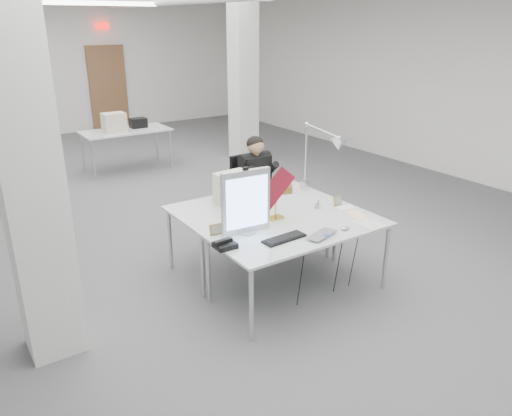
{
  "coord_description": "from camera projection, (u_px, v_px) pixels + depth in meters",
  "views": [
    {
      "loc": [
        -2.89,
        -6.03,
        2.68
      ],
      "look_at": [
        -0.2,
        -2.0,
        0.85
      ],
      "focal_mm": 35.0,
      "sensor_mm": 36.0,
      "label": 1
    }
  ],
  "objects": [
    {
      "name": "picture_frame_right",
      "position": [
        337.0,
        201.0,
        5.52
      ],
      "size": [
        0.14,
        0.06,
        0.1
      ],
      "primitive_type": "cube",
      "rotation": [
        -0.21,
        0.0,
        0.18
      ],
      "color": "tan",
      "rests_on": "desk_main"
    },
    {
      "name": "bg_desk_a",
      "position": [
        125.0,
        131.0,
        9.32
      ],
      "size": [
        1.6,
        0.8,
        0.02
      ],
      "primitive_type": "cube",
      "color": "silver",
      "rests_on": "room_shell"
    },
    {
      "name": "paper_stack_a",
      "position": [
        368.0,
        224.0,
        5.03
      ],
      "size": [
        0.25,
        0.33,
        0.01
      ],
      "primitive_type": "cube",
      "rotation": [
        0.0,
        0.0,
        0.13
      ],
      "color": "silver",
      "rests_on": "desk_main"
    },
    {
      "name": "beige_monitor",
      "position": [
        236.0,
        190.0,
        5.49
      ],
      "size": [
        0.4,
        0.38,
        0.36
      ],
      "primitive_type": "cube",
      "rotation": [
        0.0,
        0.0,
        0.07
      ],
      "color": "beige",
      "rests_on": "desk_second"
    },
    {
      "name": "bankers_lamp",
      "position": [
        276.0,
        203.0,
        5.11
      ],
      "size": [
        0.33,
        0.2,
        0.35
      ],
      "primitive_type": null,
      "rotation": [
        0.0,
        0.0,
        -0.29
      ],
      "color": "gold",
      "rests_on": "desk_main"
    },
    {
      "name": "desk_clock",
      "position": [
        317.0,
        204.0,
        5.44
      ],
      "size": [
        0.09,
        0.06,
        0.09
      ],
      "primitive_type": "cylinder",
      "rotation": [
        1.57,
        0.0,
        0.43
      ],
      "color": "#ACADB1",
      "rests_on": "desk_main"
    },
    {
      "name": "office_chair",
      "position": [
        254.0,
        193.0,
        6.45
      ],
      "size": [
        0.6,
        0.6,
        1.17
      ],
      "primitive_type": null,
      "rotation": [
        0.0,
        0.0,
        0.05
      ],
      "color": "black",
      "rests_on": "room_shell"
    },
    {
      "name": "desk_phone",
      "position": [
        225.0,
        245.0,
        4.5
      ],
      "size": [
        0.2,
        0.18,
        0.05
      ],
      "primitive_type": "cube",
      "rotation": [
        0.0,
        0.0,
        -0.03
      ],
      "color": "black",
      "rests_on": "desk_main"
    },
    {
      "name": "pennant",
      "position": [
        274.0,
        191.0,
        4.84
      ],
      "size": [
        0.44,
        0.13,
        0.48
      ],
      "primitive_type": "cube",
      "rotation": [
        0.0,
        -0.87,
        -0.26
      ],
      "color": "maroon",
      "rests_on": "monitor"
    },
    {
      "name": "desk_main",
      "position": [
        301.0,
        229.0,
        4.93
      ],
      "size": [
        1.8,
        0.9,
        0.02
      ],
      "primitive_type": "cube",
      "color": "silver",
      "rests_on": "room_shell"
    },
    {
      "name": "laptop",
      "position": [
        326.0,
        237.0,
        4.7
      ],
      "size": [
        0.41,
        0.32,
        0.03
      ],
      "primitive_type": "imported",
      "rotation": [
        0.0,
        0.0,
        0.29
      ],
      "color": "#ACACB0",
      "rests_on": "desk_main"
    },
    {
      "name": "monitor",
      "position": [
        246.0,
        202.0,
        4.73
      ],
      "size": [
        0.5,
        0.1,
        0.62
      ],
      "primitive_type": "cube",
      "rotation": [
        0.0,
        0.0,
        -0.09
      ],
      "color": "silver",
      "rests_on": "desk_main"
    },
    {
      "name": "room_shell",
      "position": [
        182.0,
        99.0,
        6.66
      ],
      "size": [
        10.04,
        14.04,
        3.24
      ],
      "color": "#535355",
      "rests_on": "ground"
    },
    {
      "name": "paper_stack_c",
      "position": [
        346.0,
        207.0,
        5.46
      ],
      "size": [
        0.21,
        0.16,
        0.01
      ],
      "primitive_type": "cube",
      "rotation": [
        0.0,
        0.0,
        -0.18
      ],
      "color": "white",
      "rests_on": "desk_main"
    },
    {
      "name": "mouse",
      "position": [
        345.0,
        228.0,
        4.88
      ],
      "size": [
        0.11,
        0.1,
        0.04
      ],
      "primitive_type": "ellipsoid",
      "rotation": [
        0.0,
        0.0,
        0.4
      ],
      "color": "#B3B3B8",
      "rests_on": "desk_main"
    },
    {
      "name": "picture_frame_left",
      "position": [
        216.0,
        229.0,
        4.77
      ],
      "size": [
        0.14,
        0.04,
        0.11
      ],
      "primitive_type": "cube",
      "rotation": [
        -0.21,
        0.0,
        -0.07
      ],
      "color": "tan",
      "rests_on": "desk_main"
    },
    {
      "name": "desk_second",
      "position": [
        251.0,
        203.0,
        5.63
      ],
      "size": [
        1.8,
        0.9,
        0.02
      ],
      "primitive_type": "cube",
      "color": "silver",
      "rests_on": "room_shell"
    },
    {
      "name": "keyboard",
      "position": [
        284.0,
        238.0,
        4.67
      ],
      "size": [
        0.45,
        0.17,
        0.02
      ],
      "primitive_type": "cube",
      "rotation": [
        0.0,
        0.0,
        0.05
      ],
      "color": "black",
      "rests_on": "desk_main"
    },
    {
      "name": "seated_person",
      "position": [
        256.0,
        171.0,
        6.3
      ],
      "size": [
        0.46,
        0.57,
        0.82
      ],
      "primitive_type": null,
      "rotation": [
        0.0,
        0.0,
        0.05
      ],
      "color": "black",
      "rests_on": "office_chair"
    },
    {
      "name": "architect_lamp",
      "position": [
        320.0,
        158.0,
        5.69
      ],
      "size": [
        0.45,
        0.74,
        0.91
      ],
      "primitive_type": null,
      "rotation": [
        0.0,
        0.0,
        -0.31
      ],
      "color": "#B4B5B9",
      "rests_on": "desk_second"
    },
    {
      "name": "paper_stack_b",
      "position": [
        356.0,
        214.0,
        5.26
      ],
      "size": [
        0.22,
        0.27,
        0.01
      ],
      "primitive_type": "cube",
      "rotation": [
        0.0,
        0.0,
        -0.28
      ],
      "color": "#F5D192",
      "rests_on": "desk_main"
    }
  ]
}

